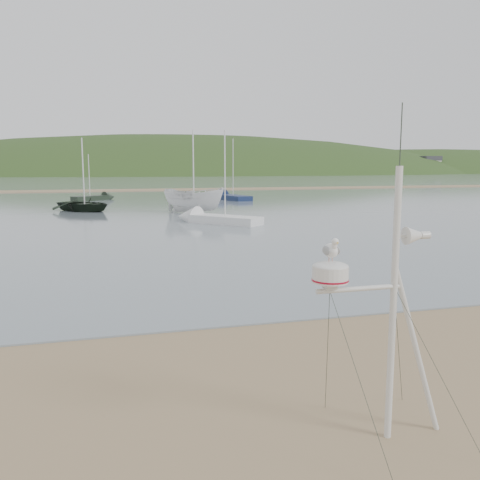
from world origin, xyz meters
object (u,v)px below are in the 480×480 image
object	(u,v)px
mast_rig	(389,363)
sailboat_white_near	(205,218)
sailboat_blue_far	(225,196)
boat_dark	(83,179)
boat_white	(194,179)
sailboat_dark_mid	(99,198)

from	to	relation	value
mast_rig	sailboat_white_near	size ratio (longest dim) A/B	0.71
sailboat_blue_far	mast_rig	bearing A→B (deg)	-101.20
boat_dark	boat_white	bearing A→B (deg)	-69.91
sailboat_white_near	boat_dark	bearing A→B (deg)	126.34
sailboat_dark_mid	mast_rig	bearing A→B (deg)	-85.80
boat_white	sailboat_dark_mid	xyz separation A→B (m)	(-7.01, 17.59, -2.36)
mast_rig	sailboat_blue_far	bearing A→B (deg)	78.80
boat_dark	sailboat_dark_mid	distance (m)	13.73
mast_rig	boat_white	size ratio (longest dim) A/B	0.85
sailboat_dark_mid	sailboat_white_near	distance (m)	24.88
sailboat_dark_mid	sailboat_blue_far	distance (m)	13.46
sailboat_dark_mid	boat_white	bearing A→B (deg)	-68.26
boat_white	sailboat_blue_far	distance (m)	17.37
boat_white	sailboat_dark_mid	size ratio (longest dim) A/B	1.01
mast_rig	boat_dark	size ratio (longest dim) A/B	0.87
mast_rig	sailboat_white_near	xyz separation A→B (m)	(2.89, 26.42, -0.77)
mast_rig	sailboat_dark_mid	world-z (taller)	sailboat_dark_mid
mast_rig	boat_white	world-z (taller)	boat_white
boat_white	boat_dark	bearing A→B (deg)	103.72
mast_rig	sailboat_blue_far	size ratio (longest dim) A/B	0.61
mast_rig	sailboat_white_near	world-z (taller)	sailboat_white_near
mast_rig	boat_dark	world-z (taller)	boat_dark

